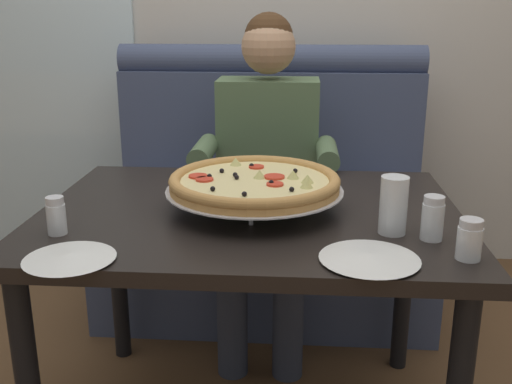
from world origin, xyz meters
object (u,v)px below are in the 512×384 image
booth_bench (267,215)px  plate_near_left (69,256)px  dining_table (250,238)px  drinking_glass (393,208)px  shaker_oregano (469,242)px  shaker_parmesan (432,221)px  pizza (255,183)px  patio_chair (75,125)px  diner_main (267,162)px  shaker_pepper_flakes (56,218)px  plate_near_right (369,257)px

booth_bench → plate_near_left: bearing=-106.1°
dining_table → drinking_glass: (0.38, -0.16, 0.16)m
shaker_oregano → plate_near_left: 0.91m
shaker_parmesan → drinking_glass: 0.10m
pizza → patio_chair: 2.72m
shaker_oregano → plate_near_left: shaker_oregano is taller
diner_main → pizza: diner_main is taller
dining_table → patio_chair: 2.70m
shaker_parmesan → plate_near_left: (-0.85, -0.19, -0.04)m
patio_chair → shaker_pepper_flakes: bearing=-70.0°
plate_near_left → dining_table: bearing=46.2°
dining_table → shaker_oregano: (0.53, -0.32, 0.13)m
pizza → shaker_pepper_flakes: 0.54m
plate_near_left → plate_near_right: same height
plate_near_left → plate_near_right: size_ratio=0.91×
booth_bench → shaker_oregano: bearing=-66.8°
shaker_oregano → plate_near_left: bearing=-175.1°
plate_near_left → pizza: bearing=45.4°
diner_main → plate_near_left: diner_main is taller
shaker_pepper_flakes → pizza: bearing=25.9°
booth_bench → pizza: booth_bench is taller
shaker_parmesan → shaker_oregano: shaker_parmesan is taller
shaker_pepper_flakes → drinking_glass: drinking_glass is taller
booth_bench → shaker_oregano: (0.53, -1.23, 0.38)m
diner_main → shaker_parmesan: (0.46, -0.85, 0.07)m
pizza → drinking_glass: bearing=-24.6°
dining_table → plate_near_right: bearing=-48.7°
diner_main → plate_near_right: (0.29, -0.99, 0.03)m
diner_main → shaker_pepper_flakes: diner_main is taller
drinking_glass → plate_near_right: bearing=-112.6°
diner_main → plate_near_right: diner_main is taller
diner_main → drinking_glass: 0.90m
drinking_glass → shaker_oregano: bearing=-45.8°
shaker_parmesan → drinking_glass: drinking_glass is taller
diner_main → plate_near_right: 1.04m
shaker_pepper_flakes → drinking_glass: (0.85, 0.07, 0.02)m
patio_chair → booth_bench: bearing=-44.9°
booth_bench → plate_near_right: (0.30, -1.26, 0.35)m
pizza → shaker_pepper_flakes: size_ratio=5.11×
shaker_parmesan → shaker_oregano: 0.13m
shaker_pepper_flakes → plate_near_left: 0.19m
booth_bench → shaker_parmesan: (0.47, -1.11, 0.38)m
patio_chair → shaker_oregano: bearing=-53.7°
diner_main → plate_near_left: (-0.39, -1.04, 0.03)m
plate_near_right → dining_table: bearing=131.3°
shaker_oregano → plate_near_left: (-0.91, -0.08, -0.03)m
drinking_glass → patio_chair: size_ratio=0.17×
booth_bench → plate_near_right: booth_bench is taller
plate_near_left → booth_bench: bearing=73.9°
shaker_parmesan → drinking_glass: (-0.09, 0.04, 0.02)m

